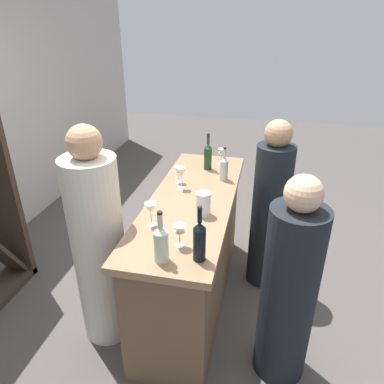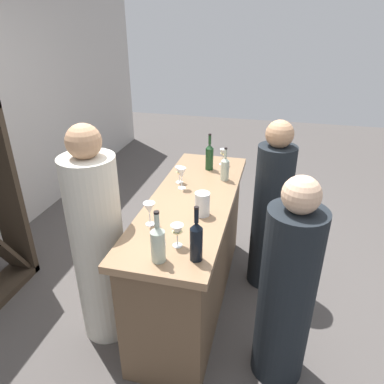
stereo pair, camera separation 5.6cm
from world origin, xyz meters
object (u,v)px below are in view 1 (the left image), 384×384
object	(u,v)px
wine_glass_near_right	(181,174)
wine_glass_far_center	(151,209)
wine_bottle_leftmost_clear_pale	(161,243)
wine_glass_near_left	(221,153)
wine_bottle_second_left_near_black	(199,240)
person_left_guest	(289,291)
person_server_behind	(99,248)
person_center_guest	(270,212)
wine_bottle_second_right_olive_green	(208,156)
water_pitcher	(203,204)
wine_glass_far_left	(178,172)
wine_bottle_center_clear_pale	(224,168)
wine_glass_near_center	(180,232)

from	to	relation	value
wine_glass_near_right	wine_glass_far_center	distance (m)	0.58
wine_bottle_leftmost_clear_pale	wine_glass_near_left	world-z (taller)	wine_bottle_leftmost_clear_pale
wine_bottle_second_left_near_black	person_left_guest	bearing A→B (deg)	-70.31
wine_glass_near_left	person_left_guest	xyz separation A→B (m)	(-1.25, -0.62, -0.40)
person_server_behind	person_center_guest	bearing A→B (deg)	23.52
wine_glass_near_right	wine_bottle_second_right_olive_green	bearing A→B (deg)	-17.19
water_pitcher	person_center_guest	xyz separation A→B (m)	(0.61, -0.46, -0.35)
wine_glass_near_right	wine_glass_far_left	xyz separation A→B (m)	(0.10, 0.05, -0.03)
wine_bottle_center_clear_pale	wine_glass_far_center	xyz separation A→B (m)	(-0.82, 0.36, 0.01)
water_pitcher	wine_glass_far_center	bearing A→B (deg)	124.14
wine_bottle_second_right_olive_green	wine_glass_far_center	xyz separation A→B (m)	(-1.01, 0.19, -0.01)
wine_bottle_center_clear_pale	wine_glass_far_left	xyz separation A→B (m)	(-0.14, 0.35, -0.01)
wine_bottle_leftmost_clear_pale	wine_bottle_center_clear_pale	world-z (taller)	wine_bottle_leftmost_clear_pale
wine_bottle_second_right_olive_green	person_server_behind	size ratio (longest dim) A/B	0.20
wine_bottle_leftmost_clear_pale	wine_glass_near_left	xyz separation A→B (m)	(1.49, -0.12, -0.01)
wine_bottle_second_right_olive_green	wine_glass_far_left	distance (m)	0.38
person_left_guest	wine_bottle_second_left_near_black	bearing A→B (deg)	9.65
wine_glass_far_center	wine_bottle_second_left_near_black	bearing A→B (deg)	-127.66
wine_glass_near_center	wine_glass_far_left	world-z (taller)	wine_glass_near_center
wine_glass_far_center	person_left_guest	xyz separation A→B (m)	(-0.10, -0.90, -0.41)
wine_bottle_leftmost_clear_pale	water_pitcher	xyz separation A→B (m)	(0.55, -0.13, -0.04)
wine_glass_near_left	wine_glass_near_right	xyz separation A→B (m)	(-0.57, 0.23, 0.02)
wine_bottle_second_right_olive_green	person_server_behind	distance (m)	1.24
wine_bottle_second_right_olive_green	wine_bottle_center_clear_pale	bearing A→B (deg)	-138.73
wine_bottle_leftmost_clear_pale	wine_glass_near_right	world-z (taller)	wine_bottle_leftmost_clear_pale
wine_bottle_second_left_near_black	person_server_behind	bearing A→B (deg)	71.57
wine_bottle_second_right_olive_green	person_left_guest	size ratio (longest dim) A/B	0.22
wine_glass_near_center	wine_glass_far_center	bearing A→B (deg)	51.47
wine_bottle_leftmost_clear_pale	person_left_guest	xyz separation A→B (m)	(0.25, -0.73, -0.42)
wine_bottle_center_clear_pale	person_left_guest	distance (m)	1.14
wine_bottle_second_left_near_black	person_center_guest	size ratio (longest dim) A/B	0.22
wine_glass_near_right	wine_glass_far_left	bearing A→B (deg)	25.69
wine_bottle_center_clear_pale	water_pitcher	bearing A→B (deg)	174.79
wine_glass_near_left	person_server_behind	world-z (taller)	person_server_behind
water_pitcher	person_server_behind	xyz separation A→B (m)	(-0.24, 0.68, -0.30)
wine_bottle_leftmost_clear_pale	person_server_behind	size ratio (longest dim) A/B	0.19
wine_bottle_center_clear_pale	wine_glass_near_right	size ratio (longest dim) A/B	1.61
wine_glass_near_center	person_center_guest	world-z (taller)	person_center_guest
wine_bottle_leftmost_clear_pale	wine_bottle_second_right_olive_green	xyz separation A→B (m)	(1.36, -0.02, 0.00)
wine_bottle_second_left_near_black	person_server_behind	xyz separation A→B (m)	(0.25, 0.76, -0.34)
wine_bottle_second_right_olive_green	water_pitcher	size ratio (longest dim) A/B	1.96
person_center_guest	wine_bottle_center_clear_pale	bearing A→B (deg)	-4.25
wine_glass_near_right	wine_bottle_second_left_near_black	bearing A→B (deg)	-159.72
wine_bottle_center_clear_pale	wine_glass_near_left	bearing A→B (deg)	12.07
wine_bottle_center_clear_pale	person_server_behind	world-z (taller)	person_server_behind
water_pitcher	wine_bottle_second_right_olive_green	bearing A→B (deg)	8.00
wine_bottle_second_left_near_black	wine_bottle_center_clear_pale	bearing A→B (deg)	0.95
wine_bottle_second_left_near_black	wine_bottle_center_clear_pale	xyz separation A→B (m)	(1.11, 0.02, -0.02)
wine_glass_far_center	wine_bottle_center_clear_pale	bearing A→B (deg)	-23.74
wine_glass_near_center	wine_glass_far_left	xyz separation A→B (m)	(0.87, 0.23, -0.00)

